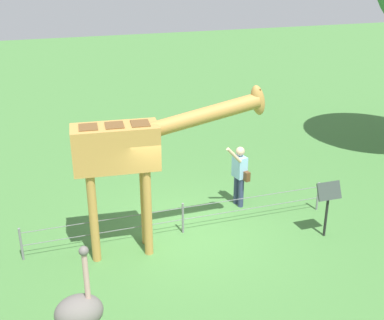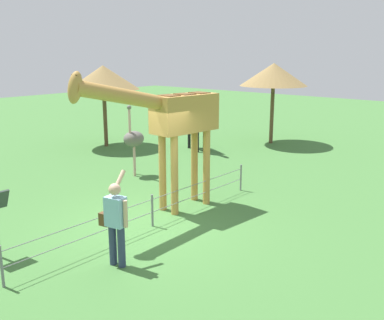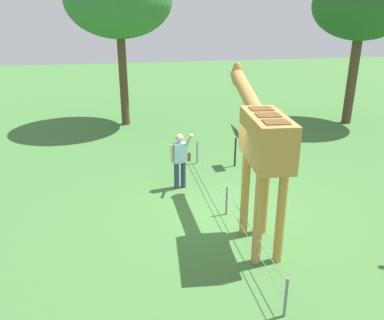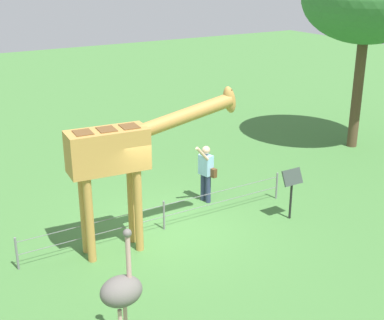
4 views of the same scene
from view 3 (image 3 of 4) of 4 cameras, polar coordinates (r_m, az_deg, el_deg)
name	(u,v)px [view 3 (image 3 of 4)]	position (r m, az deg, el deg)	size (l,w,h in m)	color
ground_plane	(230,214)	(9.81, 5.48, -7.76)	(60.00, 60.00, 0.00)	#427538
giraffe	(261,139)	(8.01, 10.00, 3.06)	(4.00, 0.85, 3.51)	#BC8942
visitor	(180,158)	(10.78, -1.72, 0.34)	(0.64, 0.57, 1.71)	navy
tree_east	(363,6)	(18.23, 23.48, 19.81)	(3.96, 3.96, 6.26)	brown
tree_northeast	(118,0)	(16.91, -10.60, 21.77)	(4.24, 4.24, 6.54)	brown
info_sign	(236,138)	(12.37, 6.36, 3.20)	(0.56, 0.21, 1.32)	black
wire_fence	(227,199)	(9.60, 5.04, -5.70)	(7.05, 0.05, 0.75)	slate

